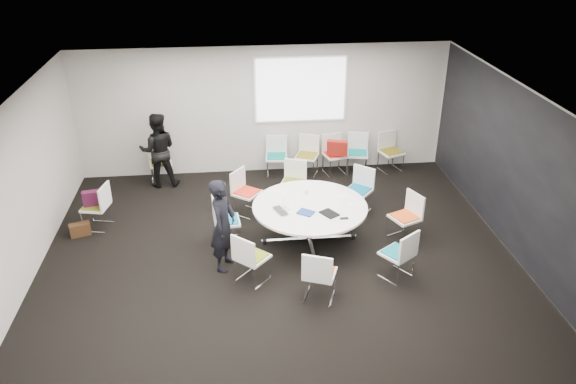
{
  "coord_description": "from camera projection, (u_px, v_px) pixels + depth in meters",
  "views": [
    {
      "loc": [
        -0.71,
        -8.06,
        5.39
      ],
      "look_at": [
        0.2,
        0.4,
        1.0
      ],
      "focal_mm": 35.0,
      "sensor_mm": 36.0,
      "label": 1
    }
  ],
  "objects": [
    {
      "name": "chair_ring_c",
      "position": [
        293.0,
        191.0,
        11.2
      ],
      "size": [
        0.59,
        0.58,
        0.88
      ],
      "rotation": [
        0.0,
        0.0,
        2.77
      ],
      "color": "silver",
      "rests_on": "ground"
    },
    {
      "name": "chair_back_d",
      "position": [
        357.0,
        160.0,
        12.52
      ],
      "size": [
        0.54,
        0.53,
        0.88
      ],
      "rotation": [
        0.0,
        0.0,
        2.93
      ],
      "color": "silver",
      "rests_on": "ground"
    },
    {
      "name": "conference_table",
      "position": [
        310.0,
        216.0,
        9.81
      ],
      "size": [
        2.0,
        2.0,
        0.73
      ],
      "color": "silver",
      "rests_on": "ground"
    },
    {
      "name": "papers_right",
      "position": [
        341.0,
        196.0,
        10.02
      ],
      "size": [
        0.35,
        0.3,
        0.0
      ],
      "primitive_type": "cube",
      "rotation": [
        0.0,
        0.0,
        0.34
      ],
      "color": "white",
      "rests_on": "conference_table"
    },
    {
      "name": "papers_front",
      "position": [
        357.0,
        204.0,
        9.75
      ],
      "size": [
        0.32,
        0.24,
        0.0
      ],
      "primitive_type": "cube",
      "rotation": [
        0.0,
        0.0,
        -0.11
      ],
      "color": "white",
      "rests_on": "conference_table"
    },
    {
      "name": "cup",
      "position": [
        306.0,
        191.0,
        10.08
      ],
      "size": [
        0.08,
        0.08,
        0.09
      ],
      "primitive_type": "cylinder",
      "color": "white",
      "rests_on": "conference_table"
    },
    {
      "name": "chair_ring_e",
      "position": [
        226.0,
        229.0,
        9.88
      ],
      "size": [
        0.49,
        0.5,
        0.88
      ],
      "rotation": [
        0.0,
        0.0,
        4.81
      ],
      "color": "silver",
      "rests_on": "ground"
    },
    {
      "name": "chair_back_e",
      "position": [
        390.0,
        159.0,
        12.6
      ],
      "size": [
        0.58,
        0.57,
        0.88
      ],
      "rotation": [
        0.0,
        0.0,
        3.47
      ],
      "color": "silver",
      "rests_on": "ground"
    },
    {
      "name": "projection_screen",
      "position": [
        301.0,
        90.0,
        11.95
      ],
      "size": [
        1.9,
        0.03,
        1.35
      ],
      "primitive_type": "cube",
      "color": "white",
      "rests_on": "room_shell"
    },
    {
      "name": "chair_back_b",
      "position": [
        307.0,
        163.0,
        12.4
      ],
      "size": [
        0.59,
        0.59,
        0.88
      ],
      "rotation": [
        0.0,
        0.0,
        2.76
      ],
      "color": "silver",
      "rests_on": "ground"
    },
    {
      "name": "notebook_black",
      "position": [
        329.0,
        214.0,
        9.44
      ],
      "size": [
        0.35,
        0.37,
        0.02
      ],
      "primitive_type": "cube",
      "rotation": [
        0.0,
        0.0,
        0.57
      ],
      "color": "black",
      "rests_on": "conference_table"
    },
    {
      "name": "chair_ring_a",
      "position": [
        404.0,
        226.0,
        9.99
      ],
      "size": [
        0.59,
        0.6,
        0.88
      ],
      "rotation": [
        0.0,
        0.0,
        1.98
      ],
      "color": "silver",
      "rests_on": "ground"
    },
    {
      "name": "laptop",
      "position": [
        283.0,
        210.0,
        9.53
      ],
      "size": [
        0.34,
        0.41,
        0.03
      ],
      "primitive_type": "imported",
      "rotation": [
        0.0,
        0.0,
        1.96
      ],
      "color": "#333338",
      "rests_on": "conference_table"
    },
    {
      "name": "chair_person_back",
      "position": [
        161.0,
        170.0,
        12.09
      ],
      "size": [
        0.54,
        0.53,
        0.88
      ],
      "rotation": [
        0.0,
        0.0,
        3.34
      ],
      "color": "silver",
      "rests_on": "ground"
    },
    {
      "name": "room_shell",
      "position": [
        284.0,
        182.0,
        9.03
      ],
      "size": [
        8.08,
        7.08,
        2.88
      ],
      "color": "black",
      "rests_on": "ground"
    },
    {
      "name": "maroon_bag",
      "position": [
        94.0,
        198.0,
        10.19
      ],
      "size": [
        0.42,
        0.2,
        0.28
      ],
      "primitive_type": "cube",
      "rotation": [
        0.0,
        0.0,
        0.16
      ],
      "color": "#42112C",
      "rests_on": "chair_spare_left"
    },
    {
      "name": "tablet_folio",
      "position": [
        306.0,
        212.0,
        9.47
      ],
      "size": [
        0.33,
        0.31,
        0.03
      ],
      "primitive_type": "cube",
      "rotation": [
        0.0,
        0.0,
        -0.61
      ],
      "color": "navy",
      "rests_on": "conference_table"
    },
    {
      "name": "laptop_lid",
      "position": [
        283.0,
        200.0,
        9.61
      ],
      "size": [
        0.07,
        0.3,
        0.22
      ],
      "primitive_type": "cube",
      "rotation": [
        0.0,
        0.0,
        1.38
      ],
      "color": "silver",
      "rests_on": "conference_table"
    },
    {
      "name": "chair_ring_g",
      "position": [
        319.0,
        283.0,
        8.48
      ],
      "size": [
        0.59,
        0.58,
        0.88
      ],
      "rotation": [
        0.0,
        0.0,
        5.91
      ],
      "color": "silver",
      "rests_on": "ground"
    },
    {
      "name": "chair_ring_b",
      "position": [
        358.0,
        198.0,
        10.92
      ],
      "size": [
        0.64,
        0.64,
        0.88
      ],
      "rotation": [
        0.0,
        0.0,
        2.43
      ],
      "color": "silver",
      "rests_on": "ground"
    },
    {
      "name": "red_jacket",
      "position": [
        337.0,
        148.0,
        12.07
      ],
      "size": [
        0.47,
        0.29,
        0.36
      ],
      "primitive_type": "cube",
      "rotation": [
        0.17,
        0.0,
        -0.31
      ],
      "color": "maroon",
      "rests_on": "chair_back_c"
    },
    {
      "name": "chair_ring_d",
      "position": [
        247.0,
        200.0,
        10.84
      ],
      "size": [
        0.64,
        0.64,
        0.88
      ],
      "rotation": [
        0.0,
        0.0,
        4.06
      ],
      "color": "silver",
      "rests_on": "ground"
    },
    {
      "name": "chair_back_c",
      "position": [
        334.0,
        162.0,
        12.46
      ],
      "size": [
        0.55,
        0.55,
        0.88
      ],
      "rotation": [
        0.0,
        0.0,
        3.38
      ],
      "color": "silver",
      "rests_on": "ground"
    },
    {
      "name": "chair_ring_f",
      "position": [
        252.0,
        266.0,
        8.87
      ],
      "size": [
        0.64,
        0.64,
        0.88
      ],
      "rotation": [
        0.0,
        0.0,
        5.55
      ],
      "color": "silver",
      "rests_on": "ground"
    },
    {
      "name": "chair_ring_h",
      "position": [
        397.0,
        263.0,
        8.96
      ],
      "size": [
        0.63,
        0.63,
        0.88
      ],
      "rotation": [
        0.0,
        0.0,
        6.9
      ],
      "color": "silver",
      "rests_on": "ground"
    },
    {
      "name": "chair_back_a",
      "position": [
        277.0,
        164.0,
        12.35
      ],
      "size": [
        0.5,
        0.49,
        0.88
      ],
      "rotation": [
        0.0,
        0.0,
        3.04
      ],
      "color": "silver",
      "rests_on": "ground"
    },
    {
      "name": "person_main",
      "position": [
        223.0,
        225.0,
        8.99
      ],
      "size": [
        0.56,
        0.67,
        1.59
      ],
      "primitive_type": "imported",
      "rotation": [
        0.0,
        0.0,
        1.22
      ],
      "color": "black",
      "rests_on": "ground"
    },
    {
      "name": "chair_spare_left",
      "position": [
        98.0,
        215.0,
        10.35
      ],
      "size": [
        0.54,
        0.55,
        0.88
      ],
      "rotation": [
        0.0,
        0.0,
        1.35
      ],
      "color": "silver",
      "rests_on": "ground"
    },
    {
      "name": "person_back",
      "position": [
        158.0,
        150.0,
        11.7
      ],
      "size": [
        0.82,
        0.66,
        1.61
      ],
      "primitive_type": "imported",
      "rotation": [
        0.0,
        0.0,
        3.2
      ],
      "color": "black",
      "rests_on": "ground"
    },
    {
      "name": "brown_bag",
      "position": [
        80.0,
        229.0,
        10.18
      ],
      "size": [
        0.39,
        0.27,
        0.24
      ],
      "primitive_type": "cube",
      "rotation": [
        0.0,
        0.0,
        0.35
      ],
      "color": "#3E2514",
      "rests_on": "ground"
    },
    {
      "name": "phone",
      "position": [
        344.0,
        218.0,
        9.3
      ],
      "size": [
        0.14,
        0.07,
        0.01
      ],
      "primitive_type": "cube",
      "rotation": [
        0.0,
        0.0,
        0.02
      ],
      "color": "black",
      "rests_on": "conference_table"
    }
  ]
}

